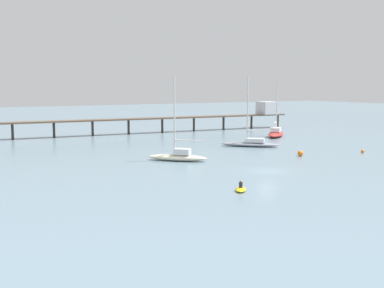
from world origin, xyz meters
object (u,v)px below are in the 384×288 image
mooring_buoy_near (363,151)px  mooring_buoy_inner (300,153)px  sailboat_red (276,133)px  pier (175,115)px  dinghy_yellow (241,189)px  sailboat_gray (251,143)px  sailboat_cream (178,156)px

mooring_buoy_near → mooring_buoy_inner: 10.92m
sailboat_red → mooring_buoy_near: size_ratio=22.48×
pier → mooring_buoy_inner: 42.89m
dinghy_yellow → mooring_buoy_near: 35.04m
mooring_buoy_inner → pier: bearing=86.8°
pier → sailboat_red: sailboat_red is taller
dinghy_yellow → pier: bearing=67.2°
sailboat_gray → dinghy_yellow: sailboat_gray is taller
pier → mooring_buoy_inner: (-2.37, -42.69, -3.28)m
sailboat_cream → sailboat_red: bearing=28.8°
sailboat_gray → sailboat_red: (14.37, 10.42, 0.11)m
sailboat_red → mooring_buoy_inner: 27.79m
dinghy_yellow → mooring_buoy_inner: 26.63m
sailboat_cream → sailboat_gray: bearing=22.5°
dinghy_yellow → mooring_buoy_inner: size_ratio=2.84×
sailboat_gray → mooring_buoy_near: bearing=-56.9°
pier → dinghy_yellow: 62.78m
sailboat_gray → dinghy_yellow: (-22.69, -27.99, -0.45)m
pier → mooring_buoy_inner: size_ratio=103.76×
mooring_buoy_near → mooring_buoy_inner: size_ratio=0.62×
pier → sailboat_gray: bearing=-93.1°
pier → mooring_buoy_inner: bearing=-93.2°
pier → sailboat_gray: (-1.62, -29.79, -3.03)m
pier → dinghy_yellow: (-24.31, -57.78, -3.48)m
sailboat_red → mooring_buoy_inner: bearing=-122.9°
mooring_buoy_inner → sailboat_cream: bearing=163.4°
pier → sailboat_red: size_ratio=7.44×
pier → mooring_buoy_near: size_ratio=167.33×
dinghy_yellow → mooring_buoy_inner: dinghy_yellow is taller
pier → mooring_buoy_near: (8.31, -45.00, -3.44)m
pier → sailboat_red: bearing=-56.6°
sailboat_gray → sailboat_red: sailboat_gray is taller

